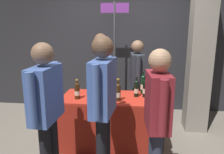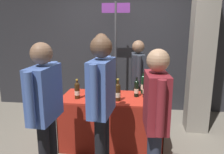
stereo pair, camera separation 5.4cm
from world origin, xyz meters
TOP-DOWN VIEW (x-y plane):
  - ground_plane at (0.00, 0.00)m, footprint 12.00×12.00m
  - back_partition at (0.00, 1.66)m, footprint 5.76×0.12m
  - concrete_pillar at (1.39, 0.73)m, footprint 0.36×0.36m
  - tasting_table at (0.00, 0.00)m, footprint 1.48×0.69m
  - featured_wine_bottle at (0.02, 0.17)m, footprint 0.07×0.07m
  - display_bottle_0 at (0.49, 0.05)m, footprint 0.08×0.08m
  - display_bottle_1 at (-0.37, 0.23)m, footprint 0.07×0.07m
  - display_bottle_2 at (-0.48, -0.13)m, footprint 0.08×0.08m
  - display_bottle_3 at (-0.07, -0.17)m, footprint 0.08×0.08m
  - display_bottle_4 at (0.10, -0.16)m, footprint 0.08×0.08m
  - display_bottle_5 at (0.60, 0.08)m, footprint 0.07×0.07m
  - display_bottle_6 at (0.35, 0.06)m, footprint 0.07×0.07m
  - display_bottle_7 at (0.45, 0.24)m, footprint 0.07×0.07m
  - display_bottle_8 at (0.57, 0.24)m, footprint 0.07×0.07m
  - wine_glass_near_vendor at (-0.18, 0.02)m, footprint 0.07×0.07m
  - brochure_stand at (-0.29, -0.04)m, footprint 0.10×0.10m
  - vendor_presenter at (-0.28, 0.75)m, footprint 0.27×0.56m
  - vendor_assistant at (0.36, 0.76)m, footprint 0.25×0.63m
  - taster_foreground_right at (-0.01, -0.81)m, footprint 0.26×0.64m
  - taster_foreground_left at (0.56, -0.99)m, footprint 0.25×0.58m
  - taster_foreground_centre at (-0.59, -0.98)m, footprint 0.23×0.64m
  - booth_signpost at (-0.08, 1.19)m, footprint 0.53×0.04m

SIDE VIEW (x-z plane):
  - ground_plane at x=0.00m, z-range 0.00..0.00m
  - tasting_table at x=0.00m, z-range 0.14..0.92m
  - brochure_stand at x=-0.29m, z-range 0.77..0.94m
  - wine_glass_near_vendor at x=-0.18m, z-range 0.81..0.94m
  - display_bottle_2 at x=-0.48m, z-range 0.76..1.04m
  - display_bottle_8 at x=0.57m, z-range 0.75..1.04m
  - featured_wine_bottle at x=0.02m, z-range 0.74..1.05m
  - display_bottle_6 at x=0.35m, z-range 0.75..1.05m
  - display_bottle_3 at x=-0.07m, z-range 0.75..1.06m
  - display_bottle_4 at x=0.10m, z-range 0.75..1.06m
  - display_bottle_0 at x=0.49m, z-range 0.75..1.07m
  - display_bottle_5 at x=0.60m, z-range 0.75..1.08m
  - display_bottle_1 at x=-0.37m, z-range 0.75..1.09m
  - display_bottle_7 at x=0.45m, z-range 0.75..1.09m
  - vendor_assistant at x=0.36m, z-range 0.15..1.70m
  - taster_foreground_left at x=0.56m, z-range 0.15..1.75m
  - taster_foreground_centre at x=-0.59m, z-range 0.17..1.82m
  - vendor_presenter at x=-0.28m, z-range 0.16..1.83m
  - taster_foreground_right at x=-0.01m, z-range 0.18..1.89m
  - back_partition at x=0.00m, z-range 0.00..2.46m
  - booth_signpost at x=-0.08m, z-range 0.25..2.48m
  - concrete_pillar at x=1.39m, z-range 0.00..3.59m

